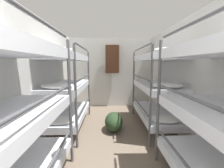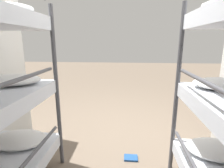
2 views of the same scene
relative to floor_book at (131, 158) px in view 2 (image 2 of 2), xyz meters
name	(u,v)px [view 2 (image 2 of 2)]	position (x,y,z in m)	size (l,w,h in m)	color
ground_plane	(117,139)	(0.19, -0.44, -0.01)	(20.00, 20.00, 0.00)	#6B5B4C
floor_book	(131,158)	(0.00, 0.00, 0.00)	(0.17, 0.12, 0.02)	navy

